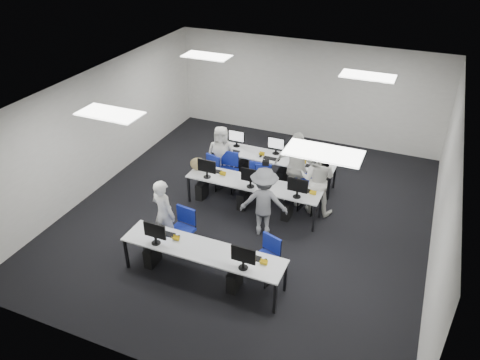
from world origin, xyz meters
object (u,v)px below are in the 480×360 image
at_px(photographer, 264,202).
at_px(chair_4, 309,201).
at_px(chair_0, 182,238).
at_px(chair_2, 227,178).
at_px(student_0, 164,214).
at_px(chair_7, 304,191).
at_px(student_2, 221,154).
at_px(student_3, 296,168).
at_px(chair_6, 263,181).
at_px(chair_5, 219,174).
at_px(chair_1, 265,266).
at_px(desk_mid, 253,185).
at_px(chair_3, 255,187).
at_px(student_1, 318,179).
at_px(desk_front, 203,251).

bearing_deg(photographer, chair_4, -133.95).
xyz_separation_m(chair_0, chair_2, (-0.13, 2.60, 0.00)).
bearing_deg(student_0, photographer, -128.65).
relative_size(chair_7, photographer, 0.53).
xyz_separation_m(chair_0, student_2, (-0.44, 2.93, 0.46)).
bearing_deg(photographer, student_3, -113.97).
bearing_deg(chair_6, chair_5, 166.81).
bearing_deg(chair_1, desk_mid, 136.72).
bearing_deg(chair_7, chair_5, -174.42).
height_order(chair_1, chair_3, chair_1).
bearing_deg(student_1, chair_5, -2.32).
xyz_separation_m(chair_1, student_2, (-2.33, 3.04, 0.47)).
bearing_deg(chair_0, chair_1, 3.74).
relative_size(chair_4, chair_7, 0.96).
xyz_separation_m(desk_mid, chair_2, (-0.95, 0.61, -0.38)).
bearing_deg(photographer, chair_7, -120.84).
bearing_deg(chair_6, chair_3, -126.03).
bearing_deg(chair_5, student_2, 111.20).
distance_m(chair_6, photographer, 1.81).
height_order(desk_front, student_3, student_3).
height_order(chair_7, student_1, student_1).
bearing_deg(chair_3, student_3, 10.59).
xyz_separation_m(chair_2, chair_4, (2.18, -0.13, -0.05)).
relative_size(chair_6, student_1, 0.49).
height_order(chair_6, student_3, student_3).
bearing_deg(chair_1, student_0, -163.71).
relative_size(chair_1, student_0, 0.57).
bearing_deg(chair_4, student_2, -177.91).
relative_size(desk_front, chair_0, 3.34).
xyz_separation_m(student_0, student_1, (2.59, 2.49, 0.08)).
height_order(desk_front, chair_3, chair_3).
bearing_deg(chair_1, student_3, 115.49).
relative_size(student_1, student_2, 1.15).
bearing_deg(chair_6, chair_0, -124.60).
height_order(chair_0, chair_3, chair_0).
relative_size(chair_2, chair_7, 1.13).
xyz_separation_m(chair_1, chair_4, (0.16, 2.58, -0.03)).
xyz_separation_m(chair_3, student_3, (0.95, 0.20, 0.64)).
height_order(chair_1, chair_4, chair_1).
bearing_deg(student_3, desk_front, -97.36).
xyz_separation_m(student_0, photographer, (1.75, 1.21, 0.01)).
bearing_deg(chair_5, chair_4, 10.95).
bearing_deg(student_2, student_1, -21.76).
xyz_separation_m(desk_mid, chair_5, (-1.24, 0.73, -0.39)).
bearing_deg(chair_4, chair_1, -80.83).
distance_m(student_1, photographer, 1.53).
bearing_deg(photographer, chair_2, -57.33).
distance_m(chair_5, chair_6, 1.18).
relative_size(chair_4, student_0, 0.51).
relative_size(chair_0, chair_7, 1.13).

